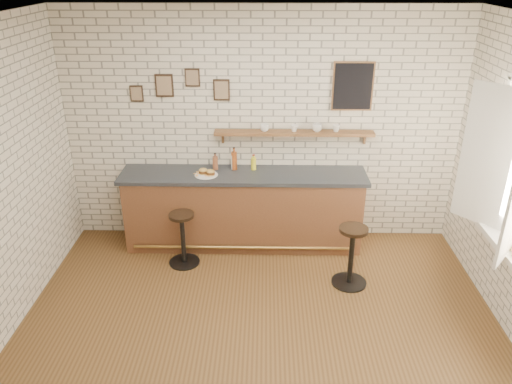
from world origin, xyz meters
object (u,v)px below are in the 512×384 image
at_px(sandwich_plate, 206,175).
at_px(bitters_bottle_white, 234,162).
at_px(condiment_bottle_yellow, 254,163).
at_px(bar_stool_right, 351,254).
at_px(bitters_bottle_brown, 215,163).
at_px(book_lower, 511,251).
at_px(book_upper, 512,250).
at_px(ciabatta_sandwich, 207,172).
at_px(bitters_bottle_amber, 234,160).
at_px(bar_counter, 244,209).
at_px(shelf_cup_c, 317,128).
at_px(shelf_cup_d, 336,128).
at_px(shelf_cup_b, 294,128).
at_px(shelf_cup_a, 264,128).
at_px(bar_stool_left, 183,237).

distance_m(sandwich_plate, bitters_bottle_white, 0.40).
distance_m(condiment_bottle_yellow, bar_stool_right, 1.69).
bearing_deg(bar_stool_right, bitters_bottle_brown, 147.85).
height_order(condiment_bottle_yellow, book_lower, condiment_bottle_yellow).
xyz_separation_m(book_lower, book_upper, (0.00, -0.01, 0.02)).
bearing_deg(ciabatta_sandwich, bitters_bottle_amber, 31.75).
bearing_deg(bar_counter, bitters_bottle_brown, 159.62).
height_order(bar_counter, shelf_cup_c, shelf_cup_c).
height_order(bitters_bottle_brown, bitters_bottle_white, bitters_bottle_white).
xyz_separation_m(sandwich_plate, bar_stool_right, (1.73, -0.82, -0.62)).
bearing_deg(sandwich_plate, shelf_cup_d, 9.50).
height_order(bar_counter, bitters_bottle_white, bitters_bottle_white).
distance_m(bar_stool_right, shelf_cup_b, 1.71).
height_order(ciabatta_sandwich, shelf_cup_a, shelf_cup_a).
xyz_separation_m(shelf_cup_c, book_upper, (1.70, -1.89, -0.59)).
distance_m(bitters_bottle_brown, condiment_bottle_yellow, 0.49).
bearing_deg(bitters_bottle_white, ciabatta_sandwich, -147.69).
xyz_separation_m(ciabatta_sandwich, shelf_cup_a, (0.71, 0.27, 0.49)).
relative_size(bitters_bottle_amber, shelf_cup_c, 2.36).
bearing_deg(shelf_cup_c, bitters_bottle_white, 103.25).
distance_m(bar_counter, book_upper, 3.15).
height_order(bar_counter, bar_stool_right, bar_counter).
height_order(bitters_bottle_brown, book_upper, bitters_bottle_brown).
xyz_separation_m(bar_stool_left, book_lower, (3.34, -1.19, 0.57)).
relative_size(sandwich_plate, bar_stool_left, 0.41).
distance_m(bar_counter, bar_stool_right, 1.55).
height_order(ciabatta_sandwich, bitters_bottle_amber, bitters_bottle_amber).
xyz_separation_m(bar_stool_right, shelf_cup_c, (-0.35, 1.09, 1.16)).
distance_m(shelf_cup_d, book_upper, 2.46).
bearing_deg(bar_stool_right, ciabatta_sandwich, 154.44).
height_order(bar_counter, book_upper, bar_counter).
xyz_separation_m(sandwich_plate, bitters_bottle_brown, (0.10, 0.20, 0.08)).
height_order(bitters_bottle_brown, shelf_cup_b, shelf_cup_b).
height_order(bar_stool_right, shelf_cup_b, shelf_cup_b).
height_order(bitters_bottle_white, shelf_cup_a, shelf_cup_a).
xyz_separation_m(bar_stool_right, shelf_cup_d, (-0.11, 1.09, 1.15)).
xyz_separation_m(ciabatta_sandwich, bitters_bottle_amber, (0.33, 0.20, 0.07)).
distance_m(bitters_bottle_brown, shelf_cup_c, 1.36).
relative_size(bitters_bottle_white, book_upper, 1.08).
bearing_deg(shelf_cup_b, bitters_bottle_brown, 126.21).
xyz_separation_m(bitters_bottle_brown, bitters_bottle_amber, (0.24, 0.00, 0.03)).
bearing_deg(ciabatta_sandwich, bitters_bottle_white, 32.31).
xyz_separation_m(condiment_bottle_yellow, shelf_cup_d, (1.03, 0.07, 0.45)).
bearing_deg(bitters_bottle_brown, bar_counter, -20.38).
bearing_deg(bitters_bottle_brown, book_upper, -31.58).
bearing_deg(shelf_cup_d, shelf_cup_b, 156.50).
distance_m(condiment_bottle_yellow, shelf_cup_d, 1.12).
bearing_deg(bar_counter, shelf_cup_c, 12.35).
bearing_deg(bitters_bottle_amber, shelf_cup_a, 9.88).
bearing_deg(bar_stool_right, book_lower, -30.53).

